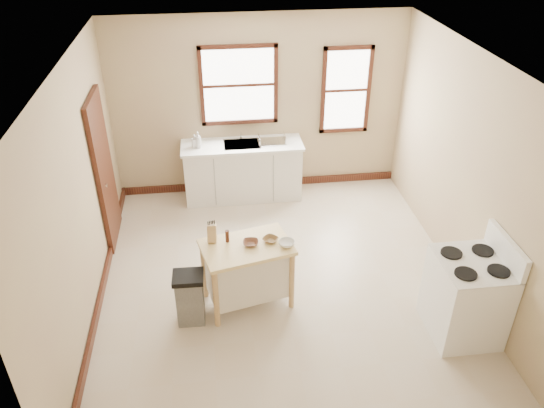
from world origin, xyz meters
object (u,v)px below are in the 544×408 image
at_px(soap_bottle_a, 198,140).
at_px(gas_stove, 468,288).
at_px(dish_rack, 272,139).
at_px(bowl_a, 251,243).
at_px(bowl_b, 270,240).
at_px(trash_bin, 190,298).
at_px(kitchen_island, 247,274).
at_px(pepper_grinder, 227,236).
at_px(knife_block, 212,234).
at_px(soap_bottle_b, 195,141).
at_px(bowl_c, 287,243).

distance_m(soap_bottle_a, gas_stove, 4.34).
bearing_deg(dish_rack, bowl_a, -114.26).
relative_size(bowl_b, trash_bin, 0.25).
relative_size(kitchen_island, pepper_grinder, 6.74).
relative_size(pepper_grinder, gas_stove, 0.12).
relative_size(knife_block, bowl_b, 1.20).
bearing_deg(bowl_b, soap_bottle_b, 109.09).
relative_size(pepper_grinder, bowl_b, 0.90).
relative_size(trash_bin, gas_stove, 0.54).
relative_size(kitchen_island, bowl_b, 6.07).
relative_size(bowl_a, bowl_c, 0.95).
bearing_deg(pepper_grinder, dish_rack, 71.29).
bearing_deg(bowl_c, bowl_a, 169.81).
distance_m(bowl_b, bowl_c, 0.20).
distance_m(soap_bottle_b, kitchen_island, 2.63).
bearing_deg(soap_bottle_b, bowl_a, -85.59).
relative_size(dish_rack, kitchen_island, 0.41).
bearing_deg(gas_stove, knife_block, 161.32).
bearing_deg(bowl_a, bowl_c, -10.19).
bearing_deg(knife_block, kitchen_island, -13.66).
height_order(bowl_b, gas_stove, gas_stove).
xyz_separation_m(knife_block, trash_bin, (-0.29, -0.39, -0.60)).
xyz_separation_m(dish_rack, trash_bin, (-1.28, -2.76, -0.64)).
height_order(kitchen_island, knife_block, knife_block).
xyz_separation_m(soap_bottle_b, dish_rack, (1.17, 0.03, -0.05)).
height_order(pepper_grinder, bowl_c, pepper_grinder).
bearing_deg(knife_block, pepper_grinder, -5.15).
xyz_separation_m(soap_bottle_b, bowl_b, (0.84, -2.44, -0.17)).
xyz_separation_m(soap_bottle_b, trash_bin, (-0.11, -2.74, -0.69)).
bearing_deg(bowl_b, bowl_a, -170.27).
bearing_deg(dish_rack, trash_bin, -126.61).
relative_size(bowl_a, bowl_b, 1.06).
height_order(soap_bottle_a, knife_block, soap_bottle_a).
distance_m(soap_bottle_a, bowl_c, 2.71).
bearing_deg(trash_bin, bowl_c, 11.00).
bearing_deg(knife_block, bowl_a, -9.73).
relative_size(bowl_c, gas_stove, 0.15).
height_order(bowl_a, trash_bin, bowl_a).
height_order(knife_block, bowl_b, knife_block).
bearing_deg(kitchen_island, soap_bottle_a, 88.59).
bearing_deg(trash_bin, pepper_grinder, 38.53).
bearing_deg(soap_bottle_b, knife_block, -95.04).
bearing_deg(bowl_a, gas_stove, -19.12).
distance_m(bowl_b, gas_stove, 2.22).
relative_size(knife_block, bowl_c, 1.08).
xyz_separation_m(kitchen_island, bowl_b, (0.28, 0.05, 0.43)).
distance_m(knife_block, trash_bin, 0.77).
xyz_separation_m(soap_bottle_b, gas_stove, (2.89, -3.27, -0.41)).
bearing_deg(gas_stove, bowl_b, 157.95).
relative_size(knife_block, bowl_a, 1.14).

